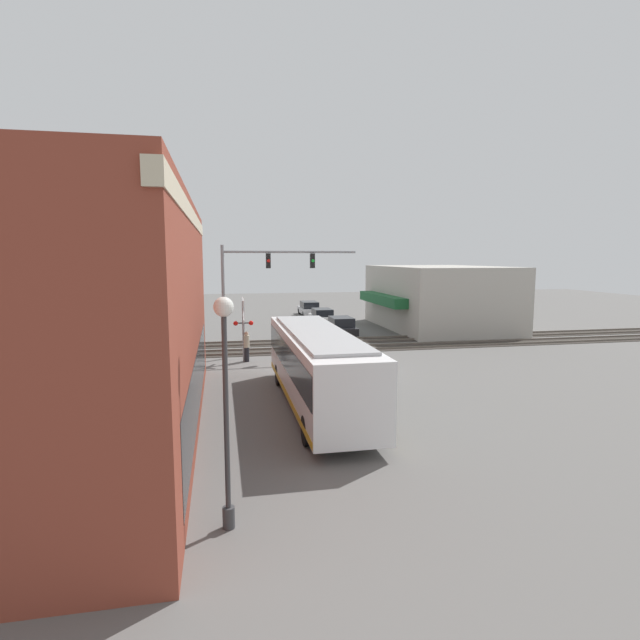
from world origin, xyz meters
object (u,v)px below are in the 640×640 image
parked_car_white (322,317)px  crossing_signal (243,323)px  pedestrian_at_crossing (247,346)px  parked_car_silver (309,309)px  parked_car_black (341,327)px  city_bus (317,365)px  streetlamp (226,394)px

parked_car_white → crossing_signal: bearing=153.0°
pedestrian_at_crossing → crossing_signal: bearing=50.9°
parked_car_silver → pedestrian_at_crossing: pedestrian_at_crossing is taller
parked_car_white → pedestrian_at_crossing: size_ratio=2.45×
crossing_signal → parked_car_silver: crossing_signal is taller
parked_car_silver → parked_car_black: bearing=180.0°
city_bus → pedestrian_at_crossing: bearing=13.9°
city_bus → streetlamp: streetlamp is taller
city_bus → pedestrian_at_crossing: 9.92m
parked_car_black → city_bus: bearing=163.3°
city_bus → parked_car_black: 18.78m
parked_car_black → parked_car_white: 7.37m
city_bus → crossing_signal: 10.07m
city_bus → parked_car_white: (25.33, -5.40, -1.10)m
crossing_signal → parked_car_white: crossing_signal is taller
pedestrian_at_crossing → parked_car_silver: bearing=-19.0°
parked_car_black → parked_car_silver: bearing=-0.0°
crossing_signal → streetlamp: (-18.54, 1.23, 0.86)m
parked_car_black → parked_car_white: size_ratio=0.98×
parked_car_black → parked_car_white: (7.37, 0.00, -0.03)m
city_bus → parked_car_black: city_bus is taller
city_bus → crossing_signal: crossing_signal is taller
parked_car_black → pedestrian_at_crossing: 11.42m
city_bus → parked_car_white: bearing=-12.0°
crossing_signal → parked_car_white: bearing=-27.0°
crossing_signal → pedestrian_at_crossing: (-0.13, -0.16, -1.37)m
crossing_signal → parked_car_black: (8.23, -7.94, -1.60)m
parked_car_silver → city_bus: bearing=170.5°
crossing_signal → pedestrian_at_crossing: crossing_signal is taller
parked_car_white → parked_car_black: bearing=180.0°
city_bus → streetlamp: size_ratio=2.26×
streetlamp → pedestrian_at_crossing: (18.41, -1.39, -2.23)m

